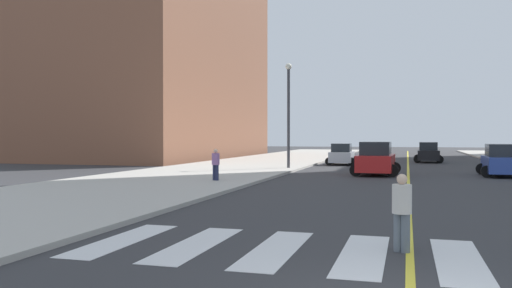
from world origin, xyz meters
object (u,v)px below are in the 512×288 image
Objects in this scene: car_blue_third at (502,161)px; pedestrian_crossing at (402,209)px; car_silver_nearest at (342,155)px; street_lamp at (289,106)px; car_black_second at (428,153)px; pedestrian_walking_west at (216,163)px; car_red_fourth at (376,160)px.

pedestrian_crossing is at bearing 77.57° from car_blue_third.
street_lamp reaches higher than car_silver_nearest.
pedestrian_walking_west is (-11.04, -24.99, 0.17)m from car_black_second.
car_blue_third is (3.56, -16.00, 0.04)m from car_black_second.
pedestrian_walking_west is (-14.61, -8.99, 0.13)m from car_blue_third.
pedestrian_crossing is 26.45m from street_lamp.
street_lamp is at bearing 134.36° from pedestrian_crossing.
pedestrian_crossing is at bearing -72.48° from street_lamp.
street_lamp is (-2.79, -7.73, 3.64)m from car_silver_nearest.
car_silver_nearest reaches higher than pedestrian_walking_west.
car_silver_nearest is 0.97× the size of car_black_second.
car_red_fourth is at bearing 121.40° from pedestrian_crossing.
car_silver_nearest is 8.99m from street_lamp.
car_red_fourth is at bearing -73.81° from car_silver_nearest.
street_lamp is at bearing 55.47° from car_black_second.
car_silver_nearest is 0.86× the size of car_red_fourth.
street_lamp is at bearing -76.99° from pedestrian_walking_west.
car_blue_third is at bearing 103.53° from car_black_second.
car_red_fourth reaches higher than car_blue_third.
car_black_second is 2.54× the size of pedestrian_crossing.
car_red_fourth is at bearing 78.96° from car_black_second.
pedestrian_walking_west is at bearing -102.75° from car_silver_nearest.
car_black_second is at bearing 79.58° from car_red_fourth.
car_silver_nearest is 33.12m from pedestrian_crossing.
car_red_fourth reaches higher than pedestrian_crossing.
car_red_fourth is at bearing -28.47° from street_lamp.
car_red_fourth is 2.91× the size of pedestrian_walking_west.
pedestrian_crossing is at bearing -81.90° from car_silver_nearest.
pedestrian_crossing is (-1.91, -38.72, 0.04)m from car_black_second.
street_lamp reaches higher than pedestrian_walking_west.
street_lamp is (-6.16, 3.34, 3.52)m from car_red_fourth.
pedestrian_crossing is (5.10, -32.72, 0.07)m from car_silver_nearest.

